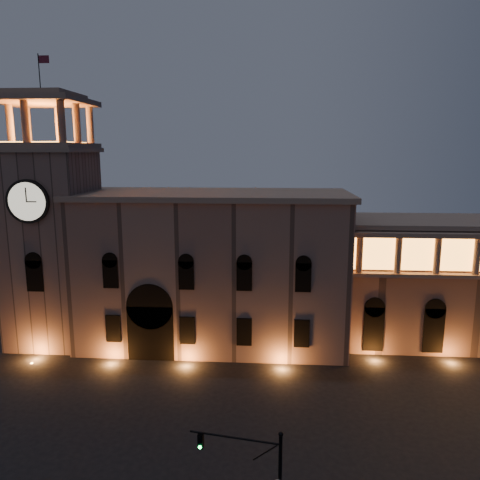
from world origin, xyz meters
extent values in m
plane|color=black|center=(0.00, 0.00, 0.00)|extent=(160.00, 160.00, 0.00)
cube|color=#7F5F53|center=(-2.00, 22.00, 8.50)|extent=(30.00, 12.00, 17.00)
cube|color=gray|center=(-2.00, 22.00, 17.30)|extent=(30.80, 12.80, 0.60)
cube|color=black|center=(-8.00, 16.60, 3.00)|extent=(5.00, 1.40, 6.00)
cylinder|color=black|center=(-8.00, 16.60, 6.00)|extent=(5.00, 1.40, 5.00)
cube|color=orange|center=(-8.00, 16.40, 2.80)|extent=(4.20, 0.20, 5.00)
cube|color=#7F5F53|center=(-20.50, 21.00, 11.00)|extent=(9.00, 9.00, 22.00)
cube|color=gray|center=(-20.50, 21.00, 22.25)|extent=(9.80, 9.80, 0.50)
cylinder|color=black|center=(-20.50, 16.32, 17.00)|extent=(4.60, 0.35, 4.60)
cylinder|color=beige|center=(-20.50, 16.18, 17.00)|extent=(4.00, 0.12, 4.00)
cube|color=gray|center=(-20.50, 21.00, 22.75)|extent=(9.40, 9.40, 0.50)
cube|color=orange|center=(-20.50, 21.00, 23.05)|extent=(6.80, 6.80, 0.15)
cylinder|color=gray|center=(-20.50, 17.20, 25.10)|extent=(0.76, 0.76, 4.20)
cylinder|color=gray|center=(-16.70, 17.20, 25.10)|extent=(0.76, 0.76, 4.20)
cylinder|color=gray|center=(-24.30, 24.80, 25.10)|extent=(0.76, 0.76, 4.20)
cylinder|color=gray|center=(-20.50, 24.80, 25.10)|extent=(0.76, 0.76, 4.20)
cylinder|color=gray|center=(-16.70, 24.80, 25.10)|extent=(0.76, 0.76, 4.20)
cylinder|color=gray|center=(-24.30, 21.00, 25.10)|extent=(0.76, 0.76, 4.20)
cylinder|color=gray|center=(-16.70, 21.00, 25.10)|extent=(0.76, 0.76, 4.20)
cube|color=gray|center=(-20.50, 21.00, 27.50)|extent=(9.80, 9.80, 0.60)
cube|color=gray|center=(-20.50, 21.00, 28.10)|extent=(7.50, 7.50, 0.60)
cylinder|color=black|center=(-20.50, 21.00, 30.40)|extent=(0.10, 0.10, 4.00)
plane|color=maroon|center=(-19.90, 21.00, 31.80)|extent=(1.20, 0.00, 1.20)
cylinder|color=gray|center=(14.00, 18.50, 11.50)|extent=(0.70, 0.70, 4.00)
cylinder|color=gray|center=(18.00, 18.50, 11.50)|extent=(0.70, 0.70, 4.00)
cylinder|color=gray|center=(22.00, 18.50, 11.50)|extent=(0.70, 0.70, 4.00)
cylinder|color=gray|center=(26.00, 18.50, 11.50)|extent=(0.70, 0.70, 4.00)
sphere|color=black|center=(5.38, -7.60, 7.28)|extent=(0.29, 0.29, 0.29)
cylinder|color=black|center=(2.85, -7.16, 6.67)|extent=(5.08, 1.00, 0.12)
cube|color=black|center=(0.93, -6.83, 6.16)|extent=(0.35, 0.34, 0.87)
cylinder|color=#0CE53F|center=(0.90, -6.99, 5.87)|extent=(0.20, 0.11, 0.18)
camera|label=1|loc=(4.76, -30.25, 22.15)|focal=35.00mm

